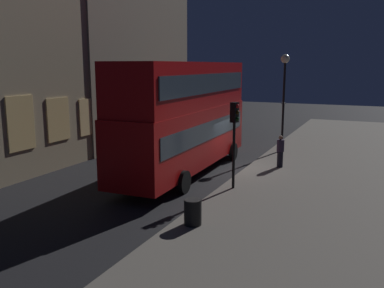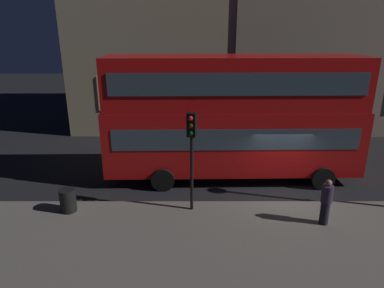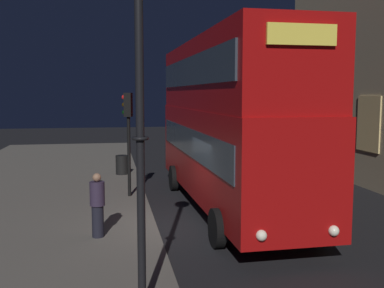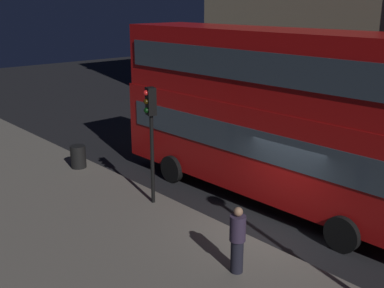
% 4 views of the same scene
% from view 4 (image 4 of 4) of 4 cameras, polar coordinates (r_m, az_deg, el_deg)
% --- Properties ---
extents(ground_plane, '(80.00, 80.00, 0.00)m').
position_cam_4_polar(ground_plane, '(13.97, 9.26, -10.54)').
color(ground_plane, black).
extents(double_decker_bus, '(11.36, 3.05, 5.53)m').
position_cam_4_polar(double_decker_bus, '(15.48, 8.69, 4.36)').
color(double_decker_bus, '#9E0C0C').
rests_on(double_decker_bus, ground).
extents(traffic_light_near_kerb, '(0.38, 0.39, 3.74)m').
position_cam_4_polar(traffic_light_near_kerb, '(14.68, -4.95, 2.74)').
color(traffic_light_near_kerb, black).
rests_on(traffic_light_near_kerb, sidewalk_slab).
extents(pedestrian, '(0.38, 0.38, 1.68)m').
position_cam_4_polar(pedestrian, '(11.47, 5.45, -11.30)').
color(pedestrian, black).
rests_on(pedestrian, sidewalk_slab).
extents(litter_bin, '(0.59, 0.59, 0.88)m').
position_cam_4_polar(litter_bin, '(19.00, -13.45, -1.48)').
color(litter_bin, black).
rests_on(litter_bin, sidewalk_slab).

